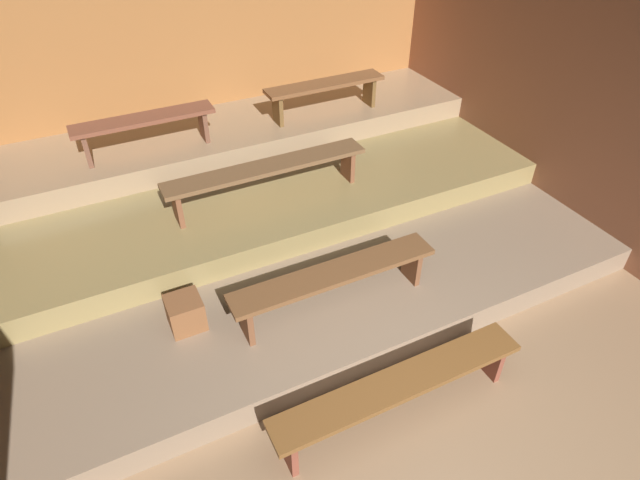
# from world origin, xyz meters

# --- Properties ---
(ground) EXTENTS (6.57, 6.12, 0.08)m
(ground) POSITION_xyz_m (0.00, 2.66, -0.04)
(ground) COLOR #8A6A4C
(wall_back) EXTENTS (6.57, 0.06, 2.41)m
(wall_back) POSITION_xyz_m (0.00, 5.35, 1.20)
(wall_back) COLOR #955D2F
(wall_back) RESTS_ON ground
(wall_right) EXTENTS (0.06, 6.12, 2.41)m
(wall_right) POSITION_xyz_m (2.92, 2.66, 1.20)
(wall_right) COLOR #90573D
(wall_right) RESTS_ON ground
(platform_lower) EXTENTS (5.77, 4.05, 0.25)m
(platform_lower) POSITION_xyz_m (0.00, 3.30, 0.13)
(platform_lower) COLOR #806953
(platform_lower) RESTS_ON ground
(platform_middle) EXTENTS (5.77, 2.67, 0.25)m
(platform_middle) POSITION_xyz_m (0.00, 3.99, 0.38)
(platform_middle) COLOR olive
(platform_middle) RESTS_ON platform_lower
(platform_upper) EXTENTS (5.77, 1.25, 0.25)m
(platform_upper) POSITION_xyz_m (0.00, 4.70, 0.63)
(platform_upper) COLOR #937758
(platform_upper) RESTS_ON platform_middle
(bench_floor_center) EXTENTS (2.03, 0.29, 0.40)m
(bench_floor_center) POSITION_xyz_m (-0.12, 0.88, 0.33)
(bench_floor_center) COLOR brown
(bench_floor_center) RESTS_ON ground
(bench_lower_center) EXTENTS (1.83, 0.29, 0.40)m
(bench_lower_center) POSITION_xyz_m (-0.13, 1.90, 0.58)
(bench_lower_center) COLOR brown
(bench_lower_center) RESTS_ON platform_lower
(bench_middle_center) EXTENTS (2.10, 0.29, 0.40)m
(bench_middle_center) POSITION_xyz_m (-0.14, 3.36, 0.83)
(bench_middle_center) COLOR brown
(bench_middle_center) RESTS_ON platform_middle
(bench_upper_left) EXTENTS (1.49, 0.29, 0.40)m
(bench_upper_left) POSITION_xyz_m (-1.07, 4.46, 1.07)
(bench_upper_left) COLOR brown
(bench_upper_left) RESTS_ON platform_upper
(bench_upper_right) EXTENTS (1.49, 0.29, 0.40)m
(bench_upper_right) POSITION_xyz_m (1.07, 4.46, 1.07)
(bench_upper_right) COLOR brown
(bench_upper_right) RESTS_ON platform_upper
(wooden_crate_lower) EXTENTS (0.28, 0.28, 0.28)m
(wooden_crate_lower) POSITION_xyz_m (-1.34, 2.25, 0.39)
(wooden_crate_lower) COLOR brown
(wooden_crate_lower) RESTS_ON platform_lower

